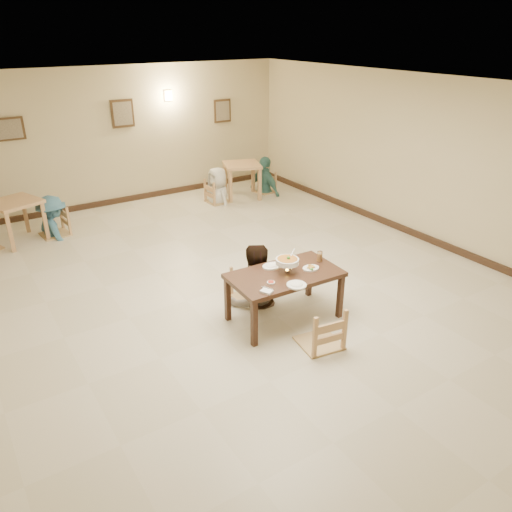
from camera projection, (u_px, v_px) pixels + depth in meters
floor at (237, 286)px, 7.91m from camera, size 10.00×10.00×0.00m
ceiling at (233, 87)px, 6.64m from camera, size 10.00×10.00×0.00m
wall_back at (120, 137)px, 11.08m from camera, size 10.00×0.00×10.00m
wall_right at (420, 159)px, 9.25m from camera, size 0.00×10.00×10.00m
baseboard_back at (128, 199)px, 11.66m from camera, size 8.00×0.06×0.12m
baseboard_right at (409, 231)px, 9.84m from camera, size 0.06×10.00×0.12m
picture_a at (10, 129)px, 9.79m from camera, size 0.55×0.04×0.45m
picture_b at (123, 114)px, 10.89m from camera, size 0.50×0.04×0.60m
picture_c at (223, 111)px, 12.18m from camera, size 0.45×0.04×0.55m
wall_sconce at (168, 96)px, 11.31m from camera, size 0.16×0.05×0.22m
main_table at (285, 278)px, 6.77m from camera, size 1.54×0.91×0.71m
chair_far at (247, 271)px, 7.38m from camera, size 0.42×0.42×0.89m
chair_near at (321, 308)px, 6.23m from camera, size 0.51×0.51×1.09m
main_diner at (254, 245)px, 7.11m from camera, size 0.97×0.82×1.80m
curry_warmer at (287, 261)px, 6.69m from camera, size 0.35×0.32×0.28m
rice_plate_far at (272, 266)px, 6.91m from camera, size 0.29×0.29×0.07m
rice_plate_near at (297, 285)px, 6.41m from camera, size 0.26×0.26×0.06m
fried_plate at (311, 268)px, 6.85m from camera, size 0.24×0.24×0.05m
chili_dish at (271, 282)px, 6.48m from camera, size 0.10×0.10×0.02m
napkin_cutlery at (267, 291)px, 6.26m from camera, size 0.18×0.23×0.03m
drink_glass at (320, 257)px, 7.05m from camera, size 0.08×0.08×0.15m
bg_table_left at (15, 208)px, 9.25m from camera, size 1.04×1.04×0.81m
bg_table_right at (242, 169)px, 11.71m from camera, size 1.04×1.04×0.81m
bg_chair_lr at (51, 209)px, 9.60m from camera, size 0.51×0.51×1.08m
bg_chair_rl at (217, 181)px, 11.43m from camera, size 0.48×0.48×1.03m
bg_chair_rr at (265, 174)px, 12.16m from camera, size 0.43×0.43×0.91m
bg_diner_b at (49, 196)px, 9.49m from camera, size 0.80×1.13×1.59m
bg_diner_c at (217, 167)px, 11.30m from camera, size 0.58×0.84×1.64m
bg_diner_d at (265, 157)px, 11.98m from camera, size 0.55×1.07×1.76m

